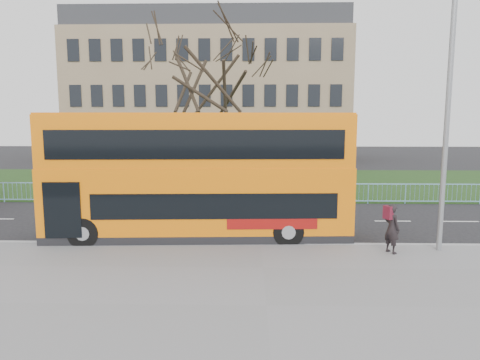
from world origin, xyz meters
name	(u,v)px	position (x,y,z in m)	size (l,w,h in m)	color
ground	(260,235)	(0.00, 0.00, 0.00)	(120.00, 120.00, 0.00)	black
pavement	(266,308)	(0.00, -6.75, 0.06)	(80.00, 10.50, 0.12)	slate
kerb	(261,245)	(0.00, -1.55, 0.07)	(80.00, 0.20, 0.14)	gray
grass_verge	(256,182)	(0.00, 14.30, 0.04)	(80.00, 15.40, 0.08)	#193312
guard_railing	(257,193)	(0.00, 6.60, 0.55)	(40.00, 0.12, 1.10)	#7EBCE0
bare_tree	(208,97)	(-3.00, 10.00, 5.89)	(8.13, 8.13, 11.62)	black
civic_building	(212,99)	(-5.00, 35.00, 7.00)	(30.00, 15.00, 14.00)	#867055
yellow_bus	(199,173)	(-2.32, -0.51, 2.50)	(11.24, 3.17, 4.66)	orange
pedestrian	(392,229)	(4.27, -2.55, 0.94)	(0.60, 0.39, 1.64)	black
street_lamp	(444,107)	(5.89, -2.19, 4.88)	(1.84, 0.22, 8.67)	gray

